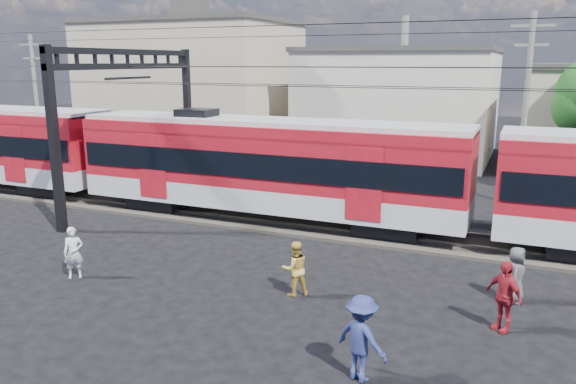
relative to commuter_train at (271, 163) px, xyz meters
name	(u,v)px	position (x,y,z in m)	size (l,w,h in m)	color
ground	(254,312)	(3.18, -8.00, -2.40)	(120.00, 120.00, 0.00)	black
track_bed	(346,228)	(3.18, 0.00, -2.34)	(70.00, 3.40, 0.12)	#2D2823
rail_near	(340,231)	(3.18, -0.75, -2.22)	(70.00, 0.12, 0.12)	#59544C
rail_far	(351,220)	(3.18, 0.75, -2.22)	(70.00, 0.12, 0.12)	#59544C
commuter_train	(271,163)	(0.00, 0.00, 0.00)	(50.30, 3.08, 4.17)	black
catenary	(155,92)	(-5.47, 0.00, 2.73)	(70.00, 9.30, 7.52)	black
building_west	(193,86)	(-13.82, 16.00, 2.25)	(14.28, 10.20, 9.30)	tan
building_midwest	(402,102)	(1.18, 19.00, 1.25)	(12.24, 12.24, 7.30)	beige
utility_pole_mid	(526,105)	(9.18, 7.00, 2.13)	(1.80, 0.24, 8.50)	slate
utility_pole_west	(36,97)	(-18.82, 6.00, 1.88)	(1.80, 0.24, 8.00)	slate
pedestrian_a	(74,253)	(-2.88, -7.96, -1.61)	(0.57, 0.38, 1.57)	silver
pedestrian_b	(295,268)	(3.76, -6.56, -1.61)	(0.77, 0.60, 1.57)	gold
pedestrian_c	(361,338)	(6.65, -9.99, -1.48)	(1.19, 0.68, 1.84)	navy
pedestrian_d	(504,296)	(9.21, -6.53, -1.51)	(1.04, 0.43, 1.78)	maroon
pedestrian_e	(516,275)	(9.43, -4.63, -1.62)	(0.76, 0.50, 1.56)	#434448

